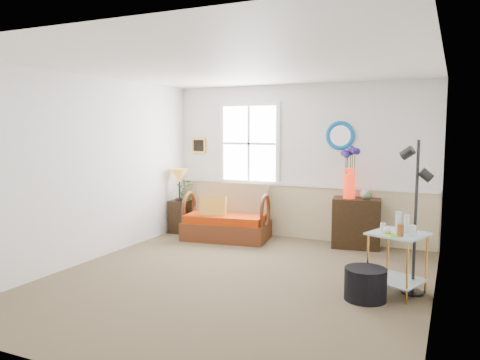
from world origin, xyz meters
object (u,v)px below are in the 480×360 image
at_px(lamp_stand, 180,216).
at_px(loveseat, 226,212).
at_px(cabinet, 356,223).
at_px(floor_lamp, 416,218).
at_px(side_table, 397,263).
at_px(ottoman, 365,284).

bearing_deg(lamp_stand, loveseat, -6.56).
distance_m(loveseat, cabinet, 2.13).
bearing_deg(cabinet, loveseat, -178.13).
bearing_deg(loveseat, floor_lamp, -33.66).
height_order(lamp_stand, side_table, side_table).
xyz_separation_m(cabinet, floor_lamp, (0.99, -1.84, 0.48)).
bearing_deg(side_table, floor_lamp, 24.28).
bearing_deg(floor_lamp, lamp_stand, 175.17).
distance_m(lamp_stand, side_table, 4.24).
bearing_deg(cabinet, side_table, -75.15).
bearing_deg(lamp_stand, floor_lamp, -21.21).
relative_size(side_table, ottoman, 1.54).
xyz_separation_m(floor_lamp, ottoman, (-0.46, -0.42, -0.70)).
bearing_deg(ottoman, side_table, 50.28).
height_order(lamp_stand, cabinet, cabinet).
height_order(side_table, floor_lamp, floor_lamp).
bearing_deg(lamp_stand, ottoman, -28.94).
bearing_deg(side_table, lamp_stand, 156.98).
bearing_deg(cabinet, lamp_stand, 176.56).
xyz_separation_m(cabinet, ottoman, (0.54, -2.26, -0.21)).
relative_size(cabinet, floor_lamp, 0.45).
height_order(cabinet, ottoman, cabinet).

